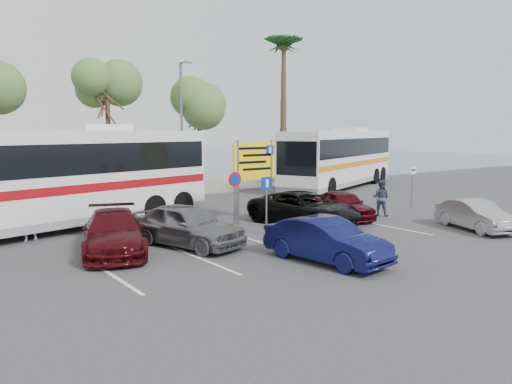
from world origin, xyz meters
TOP-DOWN VIEW (x-y plane):
  - ground at (0.00, 0.00)m, footprint 120.00×120.00m
  - kerb_strip at (0.00, 14.00)m, footprint 44.00×2.40m
  - seawall at (0.00, 16.00)m, footprint 48.00×0.80m
  - tree_mid at (-1.50, 14.00)m, footprint 3.20×3.20m
  - tree_right at (4.50, 14.00)m, footprint 3.20×3.20m
  - palm_tree at (11.50, 14.00)m, footprint 4.80×4.80m
  - street_lamp_right at (3.00, 13.52)m, footprint 0.45×1.15m
  - direction_sign at (1.00, 3.20)m, footprint 2.20×0.12m
  - sign_no_stop at (-0.60, 2.38)m, footprint 0.60×0.08m
  - sign_parking at (-0.20, 0.79)m, footprint 0.50×0.07m
  - sign_taxi at (9.80, 1.49)m, footprint 0.50×0.07m
  - lane_markings at (-1.14, -1.00)m, footprint 12.02×4.20m
  - coach_bus_left at (-6.50, 6.50)m, footprint 13.97×5.96m
  - coach_bus_right at (13.77, 10.50)m, footprint 13.63×7.76m
  - car_silver_a at (-3.60, 0.90)m, footprint 2.99×4.72m
  - car_blue at (-1.20, -3.50)m, footprint 1.92×4.25m
  - car_maroon at (-6.00, 1.50)m, footprint 3.38×5.11m
  - car_red at (4.77, 1.50)m, footprint 2.57×4.06m
  - suv_black at (2.37, 1.50)m, footprint 3.21×5.39m
  - car_silver_b at (7.17, -3.50)m, footprint 2.53×3.92m
  - pedestrian_near at (-7.84, 5.00)m, footprint 0.75×0.57m
  - pedestrian_far at (6.76, 1.00)m, footprint 0.93×1.03m

SIDE VIEW (x-z plane):
  - ground at x=0.00m, z-range 0.00..0.00m
  - lane_markings at x=-1.14m, z-range 0.00..0.01m
  - kerb_strip at x=0.00m, z-range 0.00..0.15m
  - seawall at x=0.00m, z-range 0.00..0.60m
  - car_silver_b at x=7.17m, z-range 0.00..1.22m
  - car_red at x=4.77m, z-range 0.00..1.29m
  - car_blue at x=-1.20m, z-range 0.00..1.35m
  - car_maroon at x=-6.00m, z-range 0.00..1.38m
  - suv_black at x=2.37m, z-range 0.00..1.40m
  - car_silver_a at x=-3.60m, z-range 0.00..1.50m
  - pedestrian_far at x=6.76m, z-range 0.00..1.72m
  - pedestrian_near at x=-7.84m, z-range 0.00..1.86m
  - sign_taxi at x=9.80m, z-range 0.32..2.52m
  - sign_parking at x=-0.20m, z-range 0.34..2.59m
  - sign_no_stop at x=-0.60m, z-range 0.40..2.75m
  - coach_bus_right at x=13.77m, z-range -0.15..4.07m
  - coach_bus_left at x=-6.50m, z-range -0.15..4.11m
  - direction_sign at x=1.00m, z-range 0.63..4.23m
  - street_lamp_right at x=3.00m, z-range 0.59..8.60m
  - tree_right at x=4.50m, z-range 2.47..9.87m
  - tree_mid at x=-1.50m, z-range 2.65..10.65m
  - palm_tree at x=11.50m, z-range 4.27..15.47m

